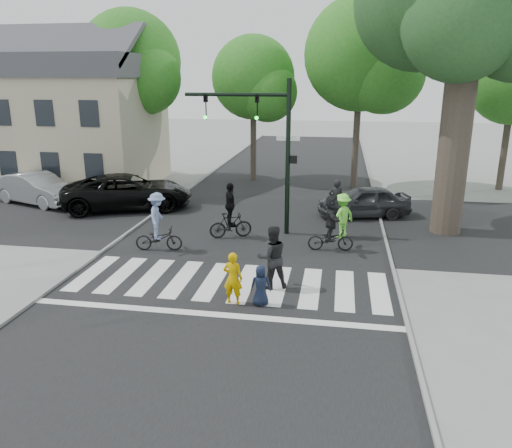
{
  "coord_description": "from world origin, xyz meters",
  "views": [
    {
      "loc": [
        3.18,
        -12.82,
        6.05
      ],
      "look_at": [
        0.5,
        3.0,
        1.3
      ],
      "focal_mm": 35.0,
      "sensor_mm": 36.0,
      "label": 1
    }
  ],
  "objects": [
    {
      "name": "house",
      "position": [
        -11.49,
        13.98,
        3.8
      ],
      "size": [
        8.4,
        8.1,
        8.82
      ],
      "color": "beige",
      "rests_on": "ground"
    },
    {
      "name": "pedestrian_child",
      "position": [
        1.21,
        -0.42,
        0.58
      ],
      "size": [
        0.62,
        0.46,
        1.16
      ],
      "primitive_type": "imported",
      "rotation": [
        0.0,
        0.0,
        3.32
      ],
      "color": "#141C31",
      "rests_on": "ground"
    },
    {
      "name": "car_silver",
      "position": [
        -11.46,
        9.03,
        0.77
      ],
      "size": [
        4.96,
        3.08,
        1.54
      ],
      "primitive_type": "imported",
      "rotation": [
        0.0,
        0.0,
        1.24
      ],
      "color": "#9B9CA0",
      "rests_on": "ground"
    },
    {
      "name": "bystander_dark",
      "position": [
        3.09,
        8.5,
        0.91
      ],
      "size": [
        0.67,
        0.45,
        1.82
      ],
      "primitive_type": "imported",
      "rotation": [
        0.0,
        0.0,
        3.17
      ],
      "color": "black",
      "rests_on": "ground"
    },
    {
      "name": "bg_tree_0",
      "position": [
        -13.74,
        16.0,
        6.14
      ],
      "size": [
        5.46,
        5.2,
        8.97
      ],
      "color": "brown",
      "rests_on": "ground"
    },
    {
      "name": "pedestrian_woman",
      "position": [
        0.44,
        -0.43,
        0.75
      ],
      "size": [
        0.58,
        0.41,
        1.5
      ],
      "primitive_type": "imported",
      "rotation": [
        0.0,
        0.0,
        3.04
      ],
      "color": "#CD9D00",
      "rests_on": "ground"
    },
    {
      "name": "curb_right",
      "position": [
        5.05,
        5.0,
        0.05
      ],
      "size": [
        0.1,
        70.0,
        0.1
      ],
      "primitive_type": "cube",
      "color": "gray",
      "rests_on": "ground"
    },
    {
      "name": "road_stem",
      "position": [
        0.0,
        5.0,
        0.01
      ],
      "size": [
        10.0,
        70.0,
        0.01
      ],
      "primitive_type": "cube",
      "color": "black",
      "rests_on": "ground"
    },
    {
      "name": "car_suv",
      "position": [
        -6.64,
        8.84,
        0.83
      ],
      "size": [
        6.56,
        4.74,
        1.66
      ],
      "primitive_type": "imported",
      "rotation": [
        0.0,
        0.0,
        1.94
      ],
      "color": "black",
      "rests_on": "ground"
    },
    {
      "name": "bystander_hivis",
      "position": [
        3.36,
        6.06,
        0.88
      ],
      "size": [
        1.27,
        1.25,
        1.76
      ],
      "primitive_type": "imported",
      "rotation": [
        0.0,
        0.0,
        3.9
      ],
      "color": "#7CFF45",
      "rests_on": "ground"
    },
    {
      "name": "cyclist_right",
      "position": [
        2.98,
        4.46,
        0.92
      ],
      "size": [
        1.67,
        1.56,
        2.06
      ],
      "color": "black",
      "rests_on": "ground"
    },
    {
      "name": "bg_tree_2",
      "position": [
        -1.76,
        16.62,
        5.78
      ],
      "size": [
        5.04,
        4.8,
        8.4
      ],
      "color": "brown",
      "rests_on": "ground"
    },
    {
      "name": "crosswalk",
      "position": [
        0.0,
        0.66,
        0.01
      ],
      "size": [
        10.0,
        3.85,
        0.01
      ],
      "color": "silver",
      "rests_on": "ground"
    },
    {
      "name": "car_grey",
      "position": [
        4.3,
        9.3,
        0.69
      ],
      "size": [
        4.36,
        2.63,
        1.39
      ],
      "primitive_type": "imported",
      "rotation": [
        0.0,
        0.0,
        -1.31
      ],
      "color": "#2F2F34",
      "rests_on": "ground"
    },
    {
      "name": "road_cross",
      "position": [
        0.0,
        8.0,
        0.01
      ],
      "size": [
        70.0,
        10.0,
        0.01
      ],
      "primitive_type": "cube",
      "color": "black",
      "rests_on": "ground"
    },
    {
      "name": "ground",
      "position": [
        0.0,
        0.0,
        0.0
      ],
      "size": [
        120.0,
        120.0,
        0.0
      ],
      "primitive_type": "plane",
      "color": "gray",
      "rests_on": "ground"
    },
    {
      "name": "traffic_signal",
      "position": [
        0.35,
        6.2,
        3.9
      ],
      "size": [
        4.45,
        0.29,
        6.0
      ],
      "color": "black",
      "rests_on": "ground"
    },
    {
      "name": "bg_tree_1",
      "position": [
        -8.7,
        15.48,
        6.65
      ],
      "size": [
        6.09,
        5.8,
        9.8
      ],
      "color": "brown",
      "rests_on": "ground"
    },
    {
      "name": "bg_tree_3",
      "position": [
        4.31,
        15.27,
        6.94
      ],
      "size": [
        6.3,
        6.0,
        10.2
      ],
      "color": "brown",
      "rests_on": "ground"
    },
    {
      "name": "cyclist_mid",
      "position": [
        -0.9,
        5.34,
        0.89
      ],
      "size": [
        1.72,
        1.09,
        2.17
      ],
      "color": "black",
      "rests_on": "ground"
    },
    {
      "name": "curb_left",
      "position": [
        -5.05,
        5.0,
        0.05
      ],
      "size": [
        0.1,
        70.0,
        0.1
      ],
      "primitive_type": "cube",
      "color": "gray",
      "rests_on": "ground"
    },
    {
      "name": "pedestrian_adult",
      "position": [
        1.34,
        0.82,
        0.96
      ],
      "size": [
        1.14,
        1.04,
        1.92
      ],
      "primitive_type": "imported",
      "rotation": [
        0.0,
        0.0,
        3.55
      ],
      "color": "black",
      "rests_on": "ground"
    },
    {
      "name": "cyclist_left",
      "position": [
        -3.13,
        3.44,
        0.93
      ],
      "size": [
        1.75,
        1.17,
        2.14
      ],
      "color": "black",
      "rests_on": "ground"
    }
  ]
}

